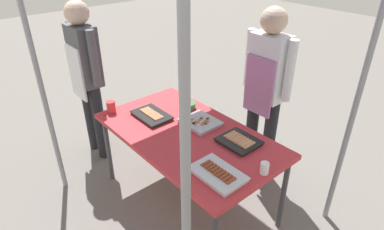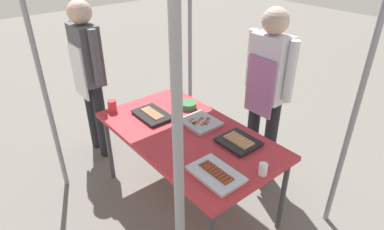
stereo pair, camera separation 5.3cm
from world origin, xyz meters
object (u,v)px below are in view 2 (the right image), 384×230
object	(u,v)px
vendor_woman	(267,84)
drink_cup_by_wok	(263,169)
tray_spring_rolls	(152,115)
customer_nearby	(88,69)
drink_cup_near_edge	(112,106)
tray_grilled_sausages	(238,142)
stall_table	(187,138)
tray_meat_skewers	(200,122)
condiment_bowl	(188,105)
tray_pork_links	(216,174)

from	to	relation	value
vendor_woman	drink_cup_by_wok	bearing A→B (deg)	128.92
tray_spring_rolls	customer_nearby	world-z (taller)	customer_nearby
tray_spring_rolls	drink_cup_near_edge	distance (m)	0.39
tray_grilled_sausages	vendor_woman	bearing A→B (deg)	112.32
tray_spring_rolls	drink_cup_near_edge	xyz separation A→B (m)	(-0.32, -0.23, 0.04)
stall_table	drink_cup_near_edge	distance (m)	0.80
stall_table	customer_nearby	world-z (taller)	customer_nearby
tray_spring_rolls	vendor_woman	xyz separation A→B (m)	(0.54, 0.91, 0.24)
tray_meat_skewers	customer_nearby	xyz separation A→B (m)	(-1.23, -0.44, 0.23)
condiment_bowl	tray_pork_links	bearing A→B (deg)	-27.95
tray_pork_links	drink_cup_near_edge	xyz separation A→B (m)	(-1.28, -0.11, 0.04)
stall_table	tray_grilled_sausages	xyz separation A→B (m)	(0.39, 0.21, 0.07)
stall_table	drink_cup_by_wok	world-z (taller)	drink_cup_by_wok
tray_spring_rolls	condiment_bowl	distance (m)	0.36
tray_grilled_sausages	customer_nearby	bearing A→B (deg)	-163.83
tray_pork_links	condiment_bowl	size ratio (longest dim) A/B	2.40
drink_cup_near_edge	drink_cup_by_wok	size ratio (longest dim) A/B	1.27
tray_grilled_sausages	tray_spring_rolls	bearing A→B (deg)	-160.20
tray_meat_skewers	customer_nearby	world-z (taller)	customer_nearby
tray_grilled_sausages	tray_pork_links	xyz separation A→B (m)	(0.17, -0.40, -0.00)
tray_pork_links	drink_cup_by_wok	distance (m)	0.32
stall_table	condiment_bowl	world-z (taller)	condiment_bowl
tray_grilled_sausages	condiment_bowl	xyz separation A→B (m)	(-0.72, 0.07, 0.01)
stall_table	tray_grilled_sausages	distance (m)	0.44
vendor_woman	tray_grilled_sausages	bearing A→B (deg)	112.32
drink_cup_near_edge	customer_nearby	world-z (taller)	customer_nearby
stall_table	tray_pork_links	bearing A→B (deg)	-19.38
tray_grilled_sausages	tray_spring_rolls	distance (m)	0.84
tray_meat_skewers	tray_spring_rolls	bearing A→B (deg)	-146.12
tray_grilled_sausages	vendor_woman	distance (m)	0.72
tray_meat_skewers	drink_cup_by_wok	distance (m)	0.79
tray_meat_skewers	vendor_woman	bearing A→B (deg)	76.16
tray_meat_skewers	vendor_woman	xyz separation A→B (m)	(0.16, 0.66, 0.24)
stall_table	tray_meat_skewers	distance (m)	0.19
tray_spring_rolls	condiment_bowl	size ratio (longest dim) A/B	2.29
tray_pork_links	drink_cup_by_wok	bearing A→B (deg)	54.34
drink_cup_by_wok	tray_grilled_sausages	bearing A→B (deg)	158.83
condiment_bowl	customer_nearby	world-z (taller)	customer_nearby
tray_grilled_sausages	vendor_woman	world-z (taller)	vendor_woman
tray_pork_links	condiment_bowl	xyz separation A→B (m)	(-0.89, 0.47, 0.01)
drink_cup_by_wok	vendor_woman	world-z (taller)	vendor_woman
tray_grilled_sausages	drink_cup_near_edge	xyz separation A→B (m)	(-1.11, -0.51, 0.04)
tray_grilled_sausages	drink_cup_by_wok	distance (m)	0.39
drink_cup_near_edge	customer_nearby	bearing A→B (deg)	176.14
tray_grilled_sausages	drink_cup_by_wok	bearing A→B (deg)	-21.17
tray_meat_skewers	customer_nearby	distance (m)	1.33
tray_spring_rolls	drink_cup_near_edge	bearing A→B (deg)	-144.49
vendor_woman	customer_nearby	bearing A→B (deg)	38.41
tray_spring_rolls	drink_cup_by_wok	bearing A→B (deg)	7.21
condiment_bowl	drink_cup_by_wok	world-z (taller)	drink_cup_by_wok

